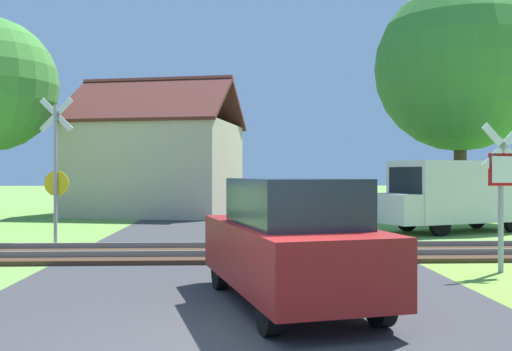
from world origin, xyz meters
TOP-DOWN VIEW (x-y plane):
  - ground_plane at (0.00, 0.00)m, footprint 160.00×160.00m
  - road_asphalt at (0.00, 2.00)m, footprint 7.46×80.00m
  - rail_track at (0.00, 6.60)m, footprint 60.00×2.60m
  - stop_sign_near at (4.93, 4.17)m, footprint 0.87×0.20m
  - crossing_sign_far at (-4.52, 8.36)m, footprint 0.87×0.17m
  - house at (-3.48, 19.74)m, footprint 8.22×7.70m
  - tree_right at (8.60, 15.14)m, footprint 6.42×6.42m
  - mail_truck at (6.97, 11.51)m, footprint 5.24×3.41m
  - parked_car at (0.73, 1.71)m, footprint 2.50×4.27m

SIDE VIEW (x-z plane):
  - ground_plane at x=0.00m, z-range 0.00..0.00m
  - road_asphalt at x=0.00m, z-range 0.00..0.01m
  - rail_track at x=0.00m, z-range -0.05..0.17m
  - parked_car at x=0.73m, z-range 0.00..1.78m
  - mail_truck at x=6.97m, z-range 0.12..2.36m
  - stop_sign_near at x=4.93m, z-range 0.26..3.05m
  - crossing_sign_far at x=-4.52m, z-range 0.14..3.91m
  - house at x=-3.48m, z-range -0.89..5.31m
  - tree_right at x=8.60m, z-range 1.33..10.45m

